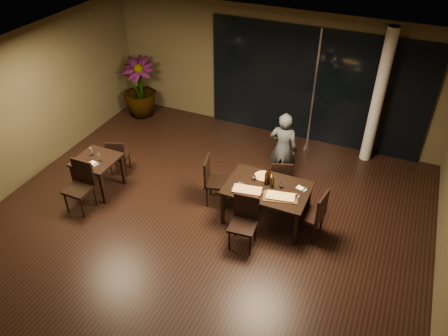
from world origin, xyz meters
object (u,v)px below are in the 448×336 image
diner (283,148)px  potted_plant (139,88)px  chair_main_left (213,178)px  chair_side_near (81,183)px  main_table (267,191)px  chair_side_far (118,155)px  side_table (97,164)px  bottle_c (269,176)px  chair_main_far (281,177)px  chair_main_near (244,219)px  bottle_a (267,177)px  bottle_b (273,181)px  chair_main_right (314,213)px

diner → potted_plant: 4.44m
chair_main_left → chair_side_near: bearing=102.3°
chair_main_left → potted_plant: 4.09m
main_table → chair_side_far: (-3.35, 0.11, -0.21)m
side_table → bottle_c: bottle_c is taller
chair_main_far → chair_side_near: size_ratio=0.87×
chair_side_far → chair_main_near: bearing=146.5°
chair_main_left → bottle_c: bearing=-104.4°
bottle_a → main_table: bearing=-51.9°
chair_main_left → chair_side_near: chair_side_near is taller
side_table → bottle_a: bearing=9.6°
chair_side_near → bottle_c: bearing=19.4°
diner → chair_side_near: bearing=33.3°
bottle_b → bottle_c: size_ratio=0.83×
chair_main_right → bottle_c: bottle_c is taller
bottle_b → diner: bearing=98.6°
bottle_c → diner: bearing=94.6°
side_table → main_table: bearing=8.4°
chair_main_far → bottle_b: bottle_b is taller
bottle_b → chair_side_near: bearing=-162.2°
main_table → side_table: bearing=-171.6°
diner → side_table: bearing=25.7°
chair_main_near → chair_side_near: (-3.20, -0.33, 0.02)m
chair_main_right → potted_plant: 5.91m
chair_side_far → bottle_b: bottle_b is taller
side_table → chair_main_left: chair_main_left is taller
chair_side_near → bottle_c: (3.33, 1.17, 0.36)m
potted_plant → diner: bearing=-17.0°
main_table → bottle_b: (0.07, 0.03, 0.22)m
chair_main_near → chair_main_right: (1.06, 0.64, 0.00)m
bottle_c → bottle_a: bearing=-134.8°
side_table → chair_main_right: size_ratio=0.82×
bottle_c → chair_side_far: bearing=179.9°
chair_main_left → bottle_a: 1.13m
chair_main_left → chair_side_far: size_ratio=1.18×
chair_main_right → chair_side_near: 4.37m
potted_plant → bottle_c: bearing=-29.7°
potted_plant → bottle_a: bearing=-30.2°
chair_main_left → chair_main_far: bearing=-76.0°
chair_main_far → chair_main_near: (-0.19, -1.47, 0.05)m
chair_main_far → potted_plant: bearing=-42.4°
chair_main_far → chair_main_left: 1.32m
main_table → diner: (-0.12, 1.28, 0.12)m
chair_main_right → chair_side_near: (-4.26, -0.98, 0.02)m
chair_main_near → diner: diner is taller
bottle_a → chair_main_far: bearing=82.5°
main_table → diner: 1.29m
side_table → bottle_a: size_ratio=2.41×
main_table → chair_side_near: size_ratio=1.48×
side_table → chair_main_near: (3.25, -0.24, -0.08)m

